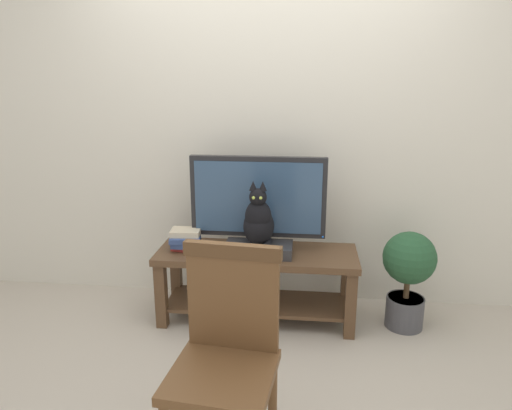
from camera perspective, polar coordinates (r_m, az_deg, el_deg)
name	(u,v)px	position (r m, az deg, el deg)	size (l,w,h in m)	color
ground_plane	(255,361)	(2.87, -0.08, -18.54)	(12.00, 12.00, 0.00)	#ADA393
back_wall	(270,107)	(3.32, 1.77, 11.89)	(7.00, 0.12, 2.80)	beige
tv_stand	(257,273)	(3.16, 0.10, -8.26)	(1.32, 0.46, 0.49)	#513823
tv	(258,201)	(3.06, 0.24, 0.50)	(0.89, 0.20, 0.62)	black
media_box	(259,249)	(3.04, 0.33, -5.39)	(0.44, 0.23, 0.07)	#2D2D30
cat	(259,221)	(2.96, 0.33, -2.00)	(0.20, 0.33, 0.43)	black
wooden_chair	(227,346)	(1.98, -3.56, -16.78)	(0.45, 0.45, 0.95)	brown
book_stack	(186,239)	(3.16, -8.57, -4.15)	(0.23, 0.21, 0.13)	#B2332D
potted_plant	(408,272)	(3.19, 18.11, -7.79)	(0.34, 0.34, 0.66)	#47474C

